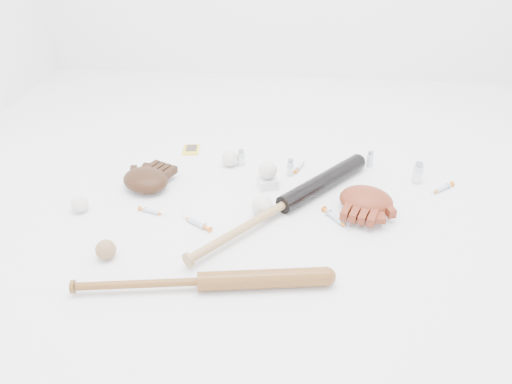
# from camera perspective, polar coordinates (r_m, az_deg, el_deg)

# --- Properties ---
(bat_dark) EXTENTS (0.68, 0.80, 0.07)m
(bat_dark) POSITION_cam_1_polar(r_m,az_deg,el_deg) (1.88, 3.27, -1.41)
(bat_dark) COLOR black
(bat_dark) RESTS_ON ground
(bat_wood) EXTENTS (0.83, 0.19, 0.06)m
(bat_wood) POSITION_cam_1_polar(r_m,az_deg,el_deg) (1.56, -6.35, -10.14)
(bat_wood) COLOR brown
(bat_wood) RESTS_ON ground
(glove_dark) EXTENTS (0.30, 0.30, 0.08)m
(glove_dark) POSITION_cam_1_polar(r_m,az_deg,el_deg) (2.07, -12.51, 1.38)
(glove_dark) COLOR #321B0D
(glove_dark) RESTS_ON ground
(glove_tan) EXTENTS (0.31, 0.31, 0.09)m
(glove_tan) POSITION_cam_1_polar(r_m,az_deg,el_deg) (1.93, 12.47, -0.90)
(glove_tan) COLOR maroon
(glove_tan) RESTS_ON ground
(trading_card) EXTENTS (0.09, 0.11, 0.01)m
(trading_card) POSITION_cam_1_polar(r_m,az_deg,el_deg) (2.35, -7.45, 4.81)
(trading_card) COLOR gold
(trading_card) RESTS_ON ground
(pedestal) EXTENTS (0.10, 0.10, 0.04)m
(pedestal) POSITION_cam_1_polar(r_m,az_deg,el_deg) (2.04, 1.35, 1.12)
(pedestal) COLOR white
(pedestal) RESTS_ON ground
(baseball_on_pedestal) EXTENTS (0.07, 0.07, 0.07)m
(baseball_on_pedestal) POSITION_cam_1_polar(r_m,az_deg,el_deg) (2.01, 1.37, 2.53)
(baseball_on_pedestal) COLOR silver
(baseball_on_pedestal) RESTS_ON pedestal
(baseball_left) EXTENTS (0.06, 0.06, 0.06)m
(baseball_left) POSITION_cam_1_polar(r_m,az_deg,el_deg) (2.00, -19.50, -1.32)
(baseball_left) COLOR silver
(baseball_left) RESTS_ON ground
(baseball_upper) EXTENTS (0.07, 0.07, 0.07)m
(baseball_upper) POSITION_cam_1_polar(r_m,az_deg,el_deg) (2.19, -3.00, 3.85)
(baseball_upper) COLOR silver
(baseball_upper) RESTS_ON ground
(baseball_mid) EXTENTS (0.08, 0.08, 0.08)m
(baseball_mid) POSITION_cam_1_polar(r_m,az_deg,el_deg) (1.86, 0.73, -1.62)
(baseball_mid) COLOR silver
(baseball_mid) RESTS_ON ground
(baseball_aged) EXTENTS (0.07, 0.07, 0.07)m
(baseball_aged) POSITION_cam_1_polar(r_m,az_deg,el_deg) (1.74, -16.80, -6.33)
(baseball_aged) COLOR #957047
(baseball_aged) RESTS_ON ground
(syringe_0) EXTENTS (0.13, 0.06, 0.02)m
(syringe_0) POSITION_cam_1_polar(r_m,az_deg,el_deg) (1.93, -11.85, -2.19)
(syringe_0) COLOR #ADBCC6
(syringe_0) RESTS_ON ground
(syringe_1) EXTENTS (0.15, 0.11, 0.02)m
(syringe_1) POSITION_cam_1_polar(r_m,az_deg,el_deg) (1.84, -6.83, -3.54)
(syringe_1) COLOR #ADBCC6
(syringe_1) RESTS_ON ground
(syringe_2) EXTENTS (0.07, 0.13, 0.02)m
(syringe_2) POSITION_cam_1_polar(r_m,az_deg,el_deg) (2.19, 5.05, 2.92)
(syringe_2) COLOR #ADBCC6
(syringe_2) RESTS_ON ground
(syringe_3) EXTENTS (0.12, 0.15, 0.02)m
(syringe_3) POSITION_cam_1_polar(r_m,az_deg,el_deg) (1.87, 9.04, -2.94)
(syringe_3) COLOR #ADBCC6
(syringe_3) RESTS_ON ground
(syringe_4) EXTENTS (0.13, 0.12, 0.02)m
(syringe_4) POSITION_cam_1_polar(r_m,az_deg,el_deg) (2.16, 20.50, 0.38)
(syringe_4) COLOR #ADBCC6
(syringe_4) RESTS_ON ground
(vial_0) EXTENTS (0.03, 0.03, 0.08)m
(vial_0) POSITION_cam_1_polar(r_m,az_deg,el_deg) (2.11, 3.94, 2.83)
(vial_0) COLOR silver
(vial_0) RESTS_ON ground
(vial_1) EXTENTS (0.03, 0.03, 0.07)m
(vial_1) POSITION_cam_1_polar(r_m,az_deg,el_deg) (2.24, 12.91, 3.71)
(vial_1) COLOR silver
(vial_1) RESTS_ON ground
(vial_2) EXTENTS (0.03, 0.03, 0.08)m
(vial_2) POSITION_cam_1_polar(r_m,az_deg,el_deg) (2.19, -1.69, 3.96)
(vial_2) COLOR silver
(vial_2) RESTS_ON ground
(vial_3) EXTENTS (0.04, 0.04, 0.09)m
(vial_3) POSITION_cam_1_polar(r_m,az_deg,el_deg) (2.16, 17.99, 2.10)
(vial_3) COLOR silver
(vial_3) RESTS_ON ground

